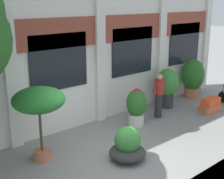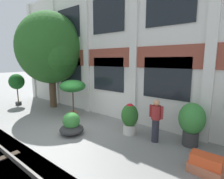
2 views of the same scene
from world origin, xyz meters
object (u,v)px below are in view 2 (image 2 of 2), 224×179
at_px(potted_plant_wide_bowl, 71,125).
at_px(potted_plant_stone_basin, 130,117).
at_px(broadleaf_tree, 50,50).
at_px(resident_by_doorway, 156,120).
at_px(potted_plant_low_pan, 17,82).
at_px(potted_plant_tall_urn, 73,87).
at_px(potted_plant_fluted_column, 192,121).
at_px(potted_plant_square_trough, 205,165).

distance_m(potted_plant_wide_bowl, potted_plant_stone_basin, 2.38).
height_order(broadleaf_tree, resident_by_doorway, broadleaf_tree).
distance_m(potted_plant_low_pan, resident_by_doorway, 9.52).
bearing_deg(potted_plant_tall_urn, potted_plant_low_pan, -171.11).
relative_size(potted_plant_fluted_column, resident_by_doorway, 0.97).
distance_m(potted_plant_square_trough, potted_plant_low_pan, 11.38).
relative_size(potted_plant_wide_bowl, resident_by_doorway, 0.61).
bearing_deg(potted_plant_fluted_column, resident_by_doorway, -154.48).
bearing_deg(resident_by_doorway, broadleaf_tree, -93.63).
bearing_deg(potted_plant_square_trough, potted_plant_low_pan, 179.32).
distance_m(potted_plant_square_trough, potted_plant_wide_bowl, 4.83).
height_order(potted_plant_stone_basin, potted_plant_low_pan, potted_plant_low_pan).
bearing_deg(broadleaf_tree, resident_by_doorway, -3.18).
bearing_deg(resident_by_doorway, potted_plant_fluted_column, 115.07).
relative_size(broadleaf_tree, potted_plant_wide_bowl, 6.02).
bearing_deg(potted_plant_tall_urn, potted_plant_stone_basin, 0.51).
relative_size(potted_plant_tall_urn, potted_plant_square_trough, 2.23).
bearing_deg(resident_by_doorway, potted_plant_wide_bowl, -63.31).
bearing_deg(resident_by_doorway, potted_plant_low_pan, -85.60).
height_order(potted_plant_fluted_column, resident_by_doorway, resident_by_doorway).
height_order(potted_plant_square_trough, resident_by_doorway, resident_by_doorway).
xyz_separation_m(potted_plant_tall_urn, potted_plant_low_pan, (-4.83, -0.76, -0.05)).
bearing_deg(potted_plant_fluted_column, broadleaf_tree, -179.17).
height_order(potted_plant_stone_basin, potted_plant_fluted_column, potted_plant_fluted_column).
distance_m(potted_plant_tall_urn, resident_by_doorway, 4.69).
xyz_separation_m(broadleaf_tree, potted_plant_low_pan, (-2.25, -1.20, -2.05)).
relative_size(potted_plant_stone_basin, potted_plant_fluted_column, 0.83).
height_order(potted_plant_tall_urn, potted_plant_wide_bowl, potted_plant_tall_urn).
bearing_deg(potted_plant_tall_urn, resident_by_doorway, 0.58).
bearing_deg(potted_plant_fluted_column, potted_plant_tall_urn, -174.35).
bearing_deg(potted_plant_low_pan, potted_plant_fluted_column, 7.14).
xyz_separation_m(potted_plant_tall_urn, potted_plant_stone_basin, (3.52, 0.03, -0.87)).
bearing_deg(resident_by_doorway, potted_plant_stone_basin, -89.64).
xyz_separation_m(potted_plant_low_pan, resident_by_doorway, (9.46, 0.80, -0.68)).
relative_size(potted_plant_wide_bowl, potted_plant_fluted_column, 0.63).
height_order(potted_plant_square_trough, potted_plant_low_pan, potted_plant_low_pan).
height_order(broadleaf_tree, potted_plant_stone_basin, broadleaf_tree).
xyz_separation_m(broadleaf_tree, potted_plant_wide_bowl, (4.26, -1.91, -3.20)).
height_order(potted_plant_wide_bowl, potted_plant_fluted_column, potted_plant_fluted_column).
height_order(potted_plant_square_trough, potted_plant_fluted_column, potted_plant_fluted_column).
bearing_deg(potted_plant_stone_basin, potted_plant_tall_urn, -179.49).
bearing_deg(resident_by_doorway, potted_plant_tall_urn, -89.87).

